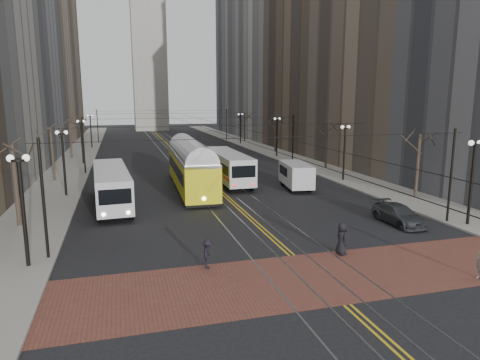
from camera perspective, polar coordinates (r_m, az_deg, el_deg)
ground at (r=25.07m, az=6.08°, el=-9.23°), size 260.00×260.00×0.00m
sidewalk_left at (r=67.65m, az=-20.82°, el=2.83°), size 5.00×140.00×0.15m
sidewalk_right at (r=71.48m, az=3.91°, el=3.89°), size 5.00×140.00×0.15m
crosswalk_band at (r=21.67m, az=10.09°, el=-12.60°), size 25.00×6.00×0.01m
streetcar_rails at (r=67.96m, az=-8.11°, el=3.39°), size 4.80×130.00×0.02m
centre_lines at (r=67.96m, az=-8.11°, el=3.40°), size 0.42×130.00×0.01m
building_left_far at (r=109.72m, az=-25.36°, el=15.71°), size 16.00×20.00×40.00m
building_right_mid at (r=76.52m, az=11.58°, el=16.85°), size 16.00×20.00×34.00m
building_right_midfar at (r=96.67m, az=7.13°, el=21.04°), size 20.00×20.00×52.00m
building_right_far at (r=113.77m, az=2.03°, el=16.48°), size 16.00×20.00×40.00m
lamp_posts at (r=51.68m, az=-5.76°, el=4.29°), size 27.60×57.20×5.60m
street_trees at (r=58.06m, az=-6.88°, el=4.97°), size 31.68×53.28×5.60m
trolley_wires at (r=57.56m, az=-6.84°, el=5.89°), size 25.96×120.00×6.60m
transit_bus at (r=36.22m, az=-16.78°, el=-0.91°), size 3.23×12.27×3.04m
streetcar at (r=40.94m, az=-6.56°, el=1.25°), size 3.46×15.78×3.70m
rear_bus at (r=44.42m, az=-1.63°, el=1.69°), size 2.67×12.00×3.13m
cargo_van at (r=41.51m, az=7.46°, el=0.51°), size 2.93×5.86×2.48m
sedan_grey at (r=56.83m, az=0.67°, el=2.80°), size 2.28×4.38×1.42m
sedan_parked at (r=31.71m, az=20.37°, el=-4.32°), size 1.88×4.60×1.33m
pedestrian_a at (r=24.56m, az=13.40°, el=-7.62°), size 0.64×0.93×1.82m
pedestrian_d at (r=22.13m, az=-4.35°, el=-9.81°), size 0.82×1.11×1.53m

